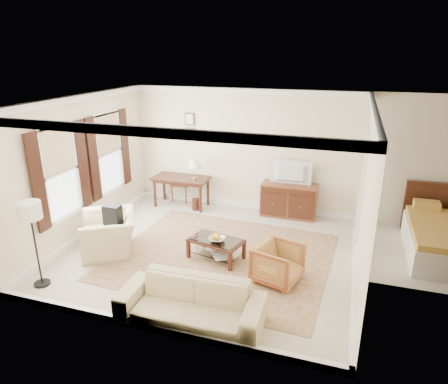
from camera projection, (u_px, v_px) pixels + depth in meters
The scene contains 20 objects.
room_shell at pixel (208, 125), 6.98m from camera, with size 5.51×5.01×2.91m.
window_front at pixel (60, 173), 7.45m from camera, with size 0.12×1.56×1.80m, color #CCB284, non-canonical shape.
window_rear at pixel (108, 153), 8.88m from camera, with size 0.12×1.56×1.80m, color #CCB284, non-canonical shape.
doorway at pixel (361, 189), 8.02m from camera, with size 0.10×1.12×2.25m, color white, non-canonical shape.
rug at pixel (221, 256), 7.62m from camera, with size 3.98×3.41×0.01m, color brown.
writing_desk at pixel (181, 181), 9.87m from camera, with size 1.37×0.69×0.75m.
desk_chair at pixel (182, 181), 10.27m from camera, with size 0.45×0.45×1.05m, color brown, non-canonical shape.
desk_lamp at pixel (195, 169), 9.64m from camera, with size 0.32×0.32×0.50m, color silver, non-canonical shape.
framed_prints at pixel (190, 127), 9.77m from camera, with size 0.25×0.04×0.68m, color #3F1D12, non-canonical shape.
sideboard at pixel (289, 200), 9.34m from camera, with size 1.28×0.49×0.79m, color brown.
tv at pixel (291, 166), 9.03m from camera, with size 0.90×0.52×0.12m, color black.
coffee_table at pixel (216, 244), 7.44m from camera, with size 1.08×0.78×0.41m.
fruit_bowl at pixel (217, 239), 7.29m from camera, with size 0.42×0.42×0.10m, color silver.
book_a at pixel (214, 250), 7.53m from camera, with size 0.28×0.04×0.38m, color brown.
book_b at pixel (220, 255), 7.35m from camera, with size 0.28×0.03×0.38m, color brown.
striped_armchair at pixel (278, 262), 6.69m from camera, with size 0.72×0.67×0.74m, color brown.
club_armchair at pixel (109, 227), 7.68m from camera, with size 1.14×0.74×0.99m, color #CDBF8B.
backpack at pixel (113, 214), 7.67m from camera, with size 0.32×0.22×0.40m, color black.
sofa at pixel (191, 297), 5.68m from camera, with size 2.09×0.61×0.82m, color #CDBF8B.
floor_lamp at pixel (30, 217), 6.29m from camera, with size 0.37×0.37×1.49m.
Camera 1 is at (2.40, -6.55, 3.74)m, focal length 32.00 mm.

